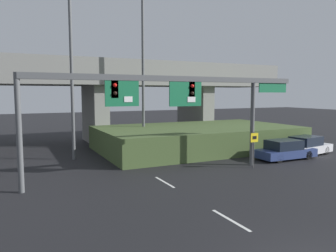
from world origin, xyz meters
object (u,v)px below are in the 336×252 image
highway_light_pole_near (71,60)px  parked_sedan_mid_right (306,146)px  parked_sedan_near_right (285,150)px  highway_light_pole_far (143,61)px  speed_limit_sign (254,145)px  signal_gantry (171,94)px

highway_light_pole_near → parked_sedan_mid_right: bearing=-19.7°
parked_sedan_near_right → parked_sedan_mid_right: size_ratio=0.96×
highway_light_pole_near → parked_sedan_mid_right: size_ratio=2.87×
highway_light_pole_near → parked_sedan_mid_right: 19.24m
parked_sedan_mid_right → highway_light_pole_near: bearing=150.4°
highway_light_pole_far → parked_sedan_mid_right: (10.66, -8.26, -6.99)m
highway_light_pole_far → speed_limit_sign: bearing=-69.3°
highway_light_pole_near → highway_light_pole_far: size_ratio=0.94×
highway_light_pole_far → parked_sedan_near_right: 13.69m
highway_light_pole_far → parked_sedan_mid_right: 15.19m
signal_gantry → parked_sedan_mid_right: bearing=5.0°
highway_light_pole_far → parked_sedan_near_right: (7.79, -8.80, -7.01)m
highway_light_pole_near → speed_limit_sign: bearing=-37.7°
speed_limit_sign → parked_sedan_mid_right: (6.85, 1.78, -0.85)m
parked_sedan_mid_right → speed_limit_sign: bearing=-175.3°
highway_light_pole_far → parked_sedan_mid_right: bearing=-37.8°
speed_limit_sign → parked_sedan_mid_right: bearing=14.5°
highway_light_pole_far → parked_sedan_mid_right: highway_light_pole_far is taller
highway_light_pole_near → highway_light_pole_far: bearing=18.8°
speed_limit_sign → highway_light_pole_far: bearing=110.7°
signal_gantry → parked_sedan_mid_right: (12.58, 1.10, -4.14)m
highway_light_pole_near → signal_gantry: bearing=-58.3°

